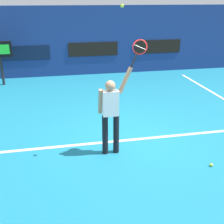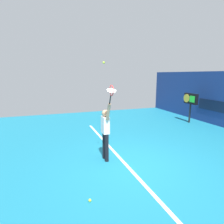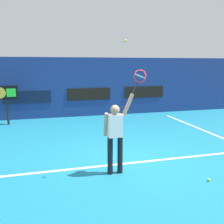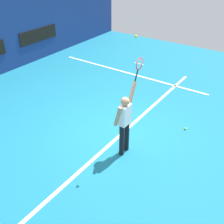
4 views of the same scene
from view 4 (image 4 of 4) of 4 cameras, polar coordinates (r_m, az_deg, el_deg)
ground_plane at (r=8.31m, az=1.03°, el=-4.25°), size 18.00×18.00×0.00m
sponsor_banner_starboard at (r=13.83m, az=-14.93°, el=15.11°), size 2.20×0.03×0.60m
court_baseline at (r=8.24m, az=1.96°, el=-4.59°), size 10.00×0.10×0.01m
court_sideline at (r=12.13m, az=3.53°, el=7.98°), size 0.10×7.00×0.01m
tennis_player at (r=7.02m, az=2.63°, el=-1.81°), size 0.72×0.31×1.96m
tennis_racket at (r=6.85m, az=5.60°, el=9.61°), size 0.41×0.27×0.62m
tennis_ball at (r=6.22m, az=4.96°, el=15.26°), size 0.07×0.07×0.07m
spare_ball at (r=8.71m, az=14.91°, el=-3.33°), size 0.07×0.07×0.07m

